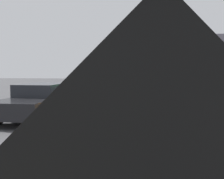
{
  "coord_description": "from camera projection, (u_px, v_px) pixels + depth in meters",
  "views": [
    {
      "loc": [
        1.18,
        2.24,
        1.95
      ],
      "look_at": [
        0.5,
        8.23,
        1.49
      ],
      "focal_mm": 41.26,
      "sensor_mm": 36.0,
      "label": 1
    }
  ],
  "objects": [
    {
      "name": "traffic_cone_far_lane",
      "position": [
        96.0,
        120.0,
        8.26
      ],
      "size": [
        0.36,
        0.36,
        0.72
      ],
      "color": "black",
      "rests_on": "ground"
    },
    {
      "name": "far_building_block",
      "position": [
        170.0,
        61.0,
        35.36
      ],
      "size": [
        15.44,
        6.74,
        6.35
      ],
      "primitive_type": "cube",
      "color": "slate",
      "rests_on": "ground"
    },
    {
      "name": "roadwork_sign",
      "position": [
        159.0,
        177.0,
        1.17
      ],
      "size": [
        1.63,
        0.16,
        2.33
      ],
      "color": "#593819",
      "rests_on": "ground"
    },
    {
      "name": "traffic_cone_curbside",
      "position": [
        100.0,
        108.0,
        10.75
      ],
      "size": [
        0.36,
        0.36,
        0.77
      ],
      "color": "black",
      "rests_on": "ground"
    },
    {
      "name": "pickup_car",
      "position": [
        40.0,
        100.0,
        10.67
      ],
      "size": [
        2.09,
        4.98,
        1.38
      ],
      "color": "black",
      "rests_on": "ground"
    },
    {
      "name": "box_truck",
      "position": [
        161.0,
        71.0,
        18.86
      ],
      "size": [
        2.86,
        7.11,
        3.53
      ],
      "color": "black",
      "rests_on": "ground"
    },
    {
      "name": "highway_guide_sign",
      "position": [
        180.0,
        55.0,
        24.85
      ],
      "size": [
        2.79,
        0.22,
        5.0
      ],
      "color": "gray",
      "rests_on": "ground"
    },
    {
      "name": "arrow_board_trailer",
      "position": [
        116.0,
        99.0,
        12.94
      ],
      "size": [
        1.6,
        1.87,
        2.7
      ],
      "color": "orange",
      "rests_on": "ground"
    },
    {
      "name": "traffic_cone_mid_lane",
      "position": [
        92.0,
        148.0,
        5.41
      ],
      "size": [
        0.36,
        0.36,
        0.65
      ],
      "color": "black",
      "rests_on": "ground"
    }
  ]
}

